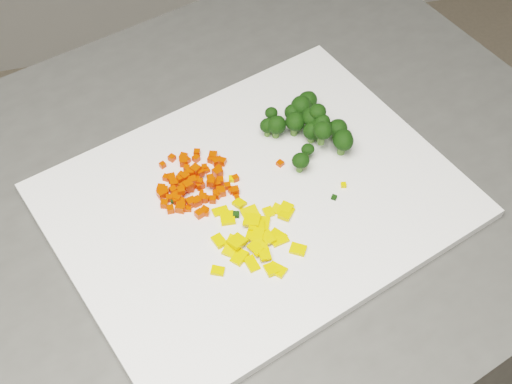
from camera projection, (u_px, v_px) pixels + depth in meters
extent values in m
cube|color=#464643|center=(216.00, 367.00, 1.20)|extent=(1.16, 0.98, 0.90)
cube|color=white|center=(256.00, 200.00, 0.85)|extent=(0.55, 0.49, 0.01)
cube|color=red|center=(166.00, 178.00, 0.86)|extent=(0.01, 0.01, 0.01)
cube|color=red|center=(181.00, 207.00, 0.83)|extent=(0.01, 0.01, 0.01)
cube|color=red|center=(184.00, 181.00, 0.86)|extent=(0.01, 0.01, 0.01)
cube|color=red|center=(165.00, 204.00, 0.83)|extent=(0.01, 0.01, 0.01)
cube|color=red|center=(204.00, 211.00, 0.83)|extent=(0.01, 0.01, 0.01)
cube|color=red|center=(200.00, 182.00, 0.85)|extent=(0.01, 0.01, 0.01)
cube|color=red|center=(206.00, 213.00, 0.83)|extent=(0.01, 0.01, 0.01)
cube|color=red|center=(220.00, 181.00, 0.85)|extent=(0.01, 0.01, 0.01)
cube|color=red|center=(194.00, 170.00, 0.86)|extent=(0.01, 0.01, 0.01)
cube|color=red|center=(195.00, 170.00, 0.85)|extent=(0.01, 0.01, 0.01)
cube|color=red|center=(176.00, 200.00, 0.84)|extent=(0.01, 0.01, 0.01)
cube|color=red|center=(236.00, 178.00, 0.86)|extent=(0.01, 0.01, 0.01)
cube|color=red|center=(196.00, 179.00, 0.86)|extent=(0.01, 0.01, 0.01)
cube|color=red|center=(190.00, 187.00, 0.85)|extent=(0.01, 0.01, 0.01)
cube|color=red|center=(206.00, 199.00, 0.84)|extent=(0.01, 0.01, 0.01)
cube|color=red|center=(164.00, 192.00, 0.84)|extent=(0.01, 0.01, 0.01)
cube|color=red|center=(174.00, 183.00, 0.85)|extent=(0.01, 0.01, 0.01)
cube|color=red|center=(200.00, 185.00, 0.85)|extent=(0.01, 0.01, 0.01)
cube|color=red|center=(187.00, 160.00, 0.88)|extent=(0.01, 0.01, 0.01)
cube|color=red|center=(179.00, 203.00, 0.84)|extent=(0.01, 0.01, 0.01)
cube|color=red|center=(193.00, 179.00, 0.86)|extent=(0.01, 0.01, 0.01)
cube|color=red|center=(197.00, 153.00, 0.88)|extent=(0.01, 0.01, 0.01)
cube|color=red|center=(184.00, 187.00, 0.84)|extent=(0.01, 0.01, 0.01)
cube|color=red|center=(196.00, 202.00, 0.83)|extent=(0.01, 0.01, 0.01)
cube|color=red|center=(182.00, 201.00, 0.84)|extent=(0.01, 0.01, 0.01)
cube|color=red|center=(169.00, 198.00, 0.84)|extent=(0.01, 0.01, 0.01)
cube|color=red|center=(231.00, 191.00, 0.85)|extent=(0.01, 0.01, 0.01)
cube|color=red|center=(196.00, 159.00, 0.88)|extent=(0.01, 0.01, 0.01)
cube|color=red|center=(183.00, 157.00, 0.88)|extent=(0.01, 0.01, 0.01)
cube|color=red|center=(216.00, 194.00, 0.84)|extent=(0.01, 0.01, 0.01)
cube|color=red|center=(213.00, 200.00, 0.84)|extent=(0.01, 0.01, 0.01)
cube|color=red|center=(162.00, 190.00, 0.85)|extent=(0.01, 0.01, 0.01)
cube|color=red|center=(177.00, 198.00, 0.84)|extent=(0.01, 0.01, 0.01)
cube|color=red|center=(210.00, 179.00, 0.85)|extent=(0.01, 0.01, 0.01)
cube|color=red|center=(227.00, 186.00, 0.85)|extent=(0.01, 0.01, 0.01)
cube|color=red|center=(200.00, 172.00, 0.86)|extent=(0.01, 0.01, 0.01)
cube|color=red|center=(175.00, 197.00, 0.84)|extent=(0.01, 0.01, 0.01)
cube|color=red|center=(235.00, 191.00, 0.85)|extent=(0.01, 0.01, 0.01)
cube|color=red|center=(203.00, 198.00, 0.84)|extent=(0.01, 0.01, 0.01)
cube|color=red|center=(222.00, 162.00, 0.87)|extent=(0.01, 0.01, 0.01)
cube|color=red|center=(211.00, 182.00, 0.84)|extent=(0.01, 0.01, 0.01)
cube|color=red|center=(193.00, 172.00, 0.87)|extent=(0.01, 0.01, 0.01)
cube|color=red|center=(196.00, 171.00, 0.86)|extent=(0.01, 0.01, 0.01)
cube|color=red|center=(171.00, 178.00, 0.86)|extent=(0.01, 0.01, 0.01)
cube|color=red|center=(189.00, 187.00, 0.85)|extent=(0.01, 0.01, 0.01)
cube|color=red|center=(182.00, 175.00, 0.85)|extent=(0.01, 0.01, 0.01)
cube|color=red|center=(216.00, 184.00, 0.85)|extent=(0.01, 0.01, 0.01)
cube|color=red|center=(184.00, 162.00, 0.87)|extent=(0.01, 0.01, 0.01)
cube|color=red|center=(185.00, 177.00, 0.85)|extent=(0.01, 0.01, 0.01)
cube|color=red|center=(199.00, 214.00, 0.82)|extent=(0.01, 0.01, 0.01)
cube|color=red|center=(162.00, 194.00, 0.84)|extent=(0.01, 0.01, 0.01)
cube|color=red|center=(192.00, 186.00, 0.85)|extent=(0.01, 0.01, 0.01)
cube|color=red|center=(221.00, 192.00, 0.84)|extent=(0.01, 0.01, 0.01)
cube|color=red|center=(199.00, 185.00, 0.85)|extent=(0.01, 0.01, 0.01)
cube|color=red|center=(172.00, 158.00, 0.88)|extent=(0.01, 0.01, 0.01)
cube|color=red|center=(181.00, 179.00, 0.85)|extent=(0.01, 0.01, 0.01)
cube|color=red|center=(219.00, 160.00, 0.88)|extent=(0.01, 0.01, 0.01)
cube|color=red|center=(181.00, 208.00, 0.83)|extent=(0.01, 0.01, 0.01)
cube|color=red|center=(193.00, 181.00, 0.85)|extent=(0.01, 0.01, 0.01)
cube|color=red|center=(191.00, 202.00, 0.83)|extent=(0.01, 0.01, 0.01)
cube|color=red|center=(188.00, 185.00, 0.84)|extent=(0.01, 0.01, 0.01)
cube|color=red|center=(190.00, 182.00, 0.85)|extent=(0.01, 0.01, 0.01)
cube|color=red|center=(163.00, 165.00, 0.87)|extent=(0.01, 0.01, 0.01)
cube|color=red|center=(190.00, 172.00, 0.85)|extent=(0.01, 0.01, 0.01)
cube|color=red|center=(216.00, 162.00, 0.87)|extent=(0.01, 0.01, 0.01)
cube|color=red|center=(176.00, 194.00, 0.84)|extent=(0.01, 0.01, 0.01)
cube|color=red|center=(212.00, 159.00, 0.88)|extent=(0.01, 0.01, 0.01)
cube|color=red|center=(204.00, 167.00, 0.87)|extent=(0.01, 0.01, 0.01)
cube|color=red|center=(161.00, 189.00, 0.85)|extent=(0.01, 0.01, 0.01)
cube|color=red|center=(185.00, 178.00, 0.86)|extent=(0.01, 0.01, 0.01)
cube|color=red|center=(218.00, 169.00, 0.87)|extent=(0.01, 0.01, 0.01)
cube|color=red|center=(170.00, 209.00, 0.83)|extent=(0.01, 0.01, 0.01)
cube|color=red|center=(173.00, 190.00, 0.85)|extent=(0.01, 0.01, 0.01)
cube|color=red|center=(185.00, 175.00, 0.85)|extent=(0.01, 0.01, 0.01)
cube|color=red|center=(213.00, 156.00, 0.88)|extent=(0.01, 0.01, 0.01)
cube|color=red|center=(187.00, 178.00, 0.85)|extent=(0.01, 0.01, 0.01)
cube|color=red|center=(220.00, 191.00, 0.85)|extent=(0.01, 0.01, 0.01)
cube|color=red|center=(218.00, 172.00, 0.86)|extent=(0.01, 0.01, 0.01)
cube|color=red|center=(181.00, 191.00, 0.84)|extent=(0.01, 0.01, 0.01)
cube|color=red|center=(191.00, 188.00, 0.85)|extent=(0.01, 0.01, 0.01)
cube|color=red|center=(187.00, 168.00, 0.87)|extent=(0.01, 0.01, 0.01)
cube|color=red|center=(218.00, 195.00, 0.84)|extent=(0.01, 0.01, 0.01)
cube|color=yellow|center=(277.00, 270.00, 0.78)|extent=(0.02, 0.02, 0.01)
cube|color=yellow|center=(257.00, 222.00, 0.82)|extent=(0.02, 0.02, 0.00)
cube|color=yellow|center=(285.00, 209.00, 0.83)|extent=(0.02, 0.02, 0.01)
cube|color=yellow|center=(268.00, 212.00, 0.83)|extent=(0.01, 0.02, 0.01)
cube|color=yellow|center=(220.00, 211.00, 0.83)|extent=(0.02, 0.01, 0.01)
cube|color=yellow|center=(259.00, 227.00, 0.81)|extent=(0.02, 0.02, 0.01)
cube|color=yellow|center=(298.00, 249.00, 0.80)|extent=(0.02, 0.02, 0.01)
cube|color=yellow|center=(256.00, 235.00, 0.80)|extent=(0.03, 0.02, 0.01)
cube|color=yellow|center=(265.00, 255.00, 0.79)|extent=(0.01, 0.01, 0.01)
cube|color=yellow|center=(257.00, 226.00, 0.81)|extent=(0.02, 0.02, 0.01)
cube|color=yellow|center=(258.00, 247.00, 0.79)|extent=(0.02, 0.02, 0.01)
cube|color=yellow|center=(250.00, 213.00, 0.83)|extent=(0.02, 0.02, 0.01)
cube|color=yellow|center=(271.00, 269.00, 0.78)|extent=(0.02, 0.02, 0.01)
cube|color=yellow|center=(219.00, 241.00, 0.80)|extent=(0.02, 0.02, 0.01)
cube|color=yellow|center=(280.00, 241.00, 0.80)|extent=(0.02, 0.01, 0.00)
cube|color=yellow|center=(252.00, 264.00, 0.78)|extent=(0.02, 0.02, 0.01)
cube|color=yellow|center=(265.00, 223.00, 0.82)|extent=(0.02, 0.02, 0.01)
cube|color=yellow|center=(258.00, 236.00, 0.80)|extent=(0.02, 0.02, 0.01)
cube|color=yellow|center=(286.00, 213.00, 0.83)|extent=(0.02, 0.03, 0.01)
cube|color=yellow|center=(278.00, 209.00, 0.83)|extent=(0.02, 0.02, 0.01)
cube|color=yellow|center=(234.00, 242.00, 0.80)|extent=(0.02, 0.02, 0.01)
cube|color=yellow|center=(237.00, 241.00, 0.80)|extent=(0.02, 0.02, 0.01)
cube|color=yellow|center=(255.00, 248.00, 0.79)|extent=(0.02, 0.02, 0.01)
cube|color=yellow|center=(228.00, 215.00, 0.83)|extent=(0.02, 0.02, 0.01)
cube|color=yellow|center=(240.00, 257.00, 0.79)|extent=(0.02, 0.02, 0.01)
cube|color=yellow|center=(218.00, 271.00, 0.78)|extent=(0.02, 0.02, 0.01)
cube|color=yellow|center=(278.00, 236.00, 0.81)|extent=(0.02, 0.02, 0.01)
cube|color=yellow|center=(239.00, 203.00, 0.84)|extent=(0.02, 0.02, 0.01)
cube|color=yellow|center=(228.00, 218.00, 0.82)|extent=(0.02, 0.02, 0.00)
cube|color=yellow|center=(252.00, 220.00, 0.81)|extent=(0.02, 0.02, 0.01)
cube|color=yellow|center=(262.00, 239.00, 0.80)|extent=(0.02, 0.02, 0.01)
cube|color=yellow|center=(229.00, 251.00, 0.79)|extent=(0.02, 0.02, 0.01)
cube|color=yellow|center=(268.00, 238.00, 0.80)|extent=(0.02, 0.02, 0.01)
cube|color=black|center=(174.00, 200.00, 0.84)|extent=(0.01, 0.01, 0.01)
cube|color=red|center=(237.00, 197.00, 0.84)|extent=(0.01, 0.01, 0.00)
cube|color=yellow|center=(267.00, 213.00, 0.83)|extent=(0.01, 0.01, 0.00)
cube|color=yellow|center=(343.00, 185.00, 0.85)|extent=(0.01, 0.01, 0.00)
cube|color=red|center=(280.00, 163.00, 0.87)|extent=(0.01, 0.01, 0.01)
cube|color=red|center=(207.00, 170.00, 0.87)|extent=(0.01, 0.01, 0.00)
cube|color=yellow|center=(232.00, 179.00, 0.86)|extent=(0.01, 0.01, 0.01)
cube|color=black|center=(261.00, 237.00, 0.81)|extent=(0.01, 0.01, 0.01)
cube|color=black|center=(236.00, 215.00, 0.83)|extent=(0.01, 0.01, 0.01)
cube|color=black|center=(334.00, 197.00, 0.84)|extent=(0.01, 0.01, 0.00)
cube|color=red|center=(188.00, 208.00, 0.83)|extent=(0.01, 0.01, 0.01)
cube|color=red|center=(201.00, 192.00, 0.85)|extent=(0.01, 0.01, 0.00)
cube|color=yellow|center=(302.00, 164.00, 0.87)|extent=(0.01, 0.01, 0.01)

